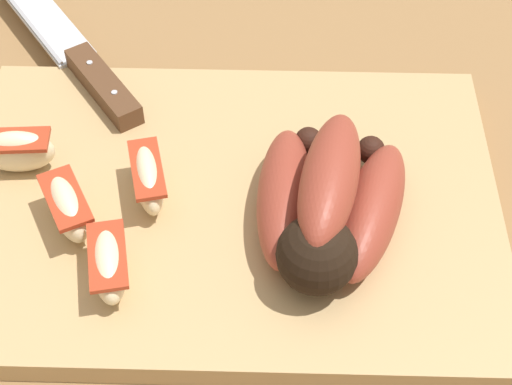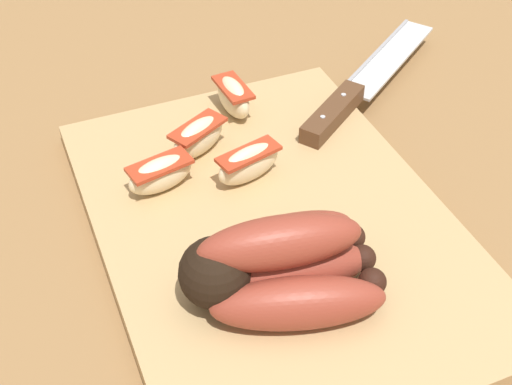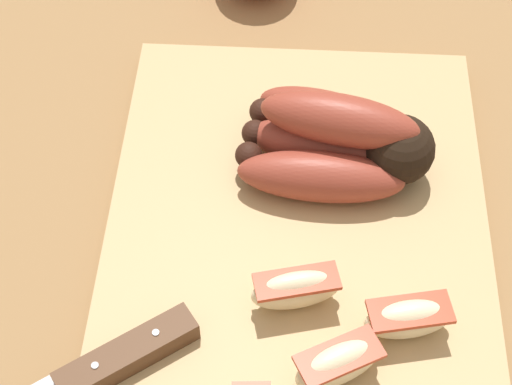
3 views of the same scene
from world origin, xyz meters
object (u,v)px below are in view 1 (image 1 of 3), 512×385
Objects in this scene: apple_wedge_far at (17,151)px; apple_wedge_extra at (67,207)px; chefs_knife at (78,57)px; banana_bunch at (327,205)px; apple_wedge_near at (109,264)px; apple_wedge_middle at (149,176)px.

apple_wedge_extra is (0.05, -0.05, -0.00)m from apple_wedge_far.
apple_wedge_extra is (0.03, -0.18, 0.01)m from chefs_knife.
banana_bunch is 0.63× the size of chefs_knife.
apple_wedge_extra reaches higher than chefs_knife.
banana_bunch is 0.15m from apple_wedge_near.
banana_bunch is 2.63× the size of apple_wedge_far.
apple_wedge_near is 0.06m from apple_wedge_extra.
apple_wedge_far is at bearing 166.70° from banana_bunch.
banana_bunch is 0.18m from apple_wedge_extra.
apple_wedge_near is at bearing -74.72° from chefs_knife.
apple_wedge_extra is (-0.18, 0.00, -0.01)m from banana_bunch.
apple_wedge_far is at bearing 131.78° from apple_wedge_extra.
apple_wedge_middle is at bearing 77.41° from apple_wedge_near.
banana_bunch is 2.35× the size of apple_wedge_extra.
apple_wedge_far reaches higher than apple_wedge_near.
apple_wedge_middle is (0.08, -0.15, 0.01)m from chefs_knife.
apple_wedge_middle and apple_wedge_extra have the same top height.
apple_wedge_far is at bearing 167.70° from apple_wedge_middle.
banana_bunch is 0.24m from apple_wedge_far.
apple_wedge_far is (-0.23, 0.05, -0.01)m from banana_bunch.
chefs_knife is 4.17× the size of apple_wedge_far.
banana_bunch is 2.36× the size of apple_wedge_near.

